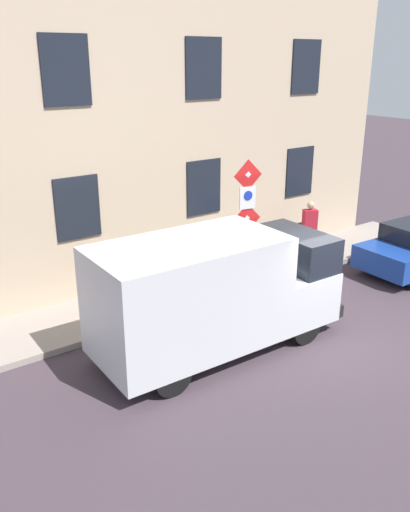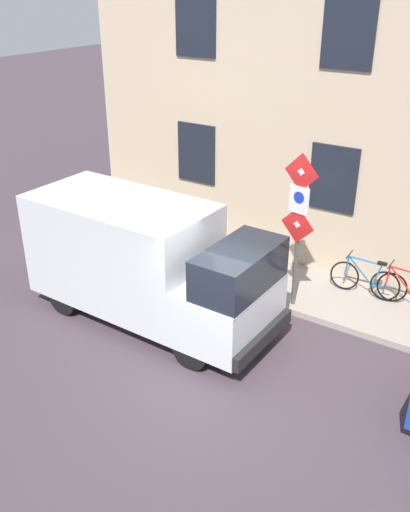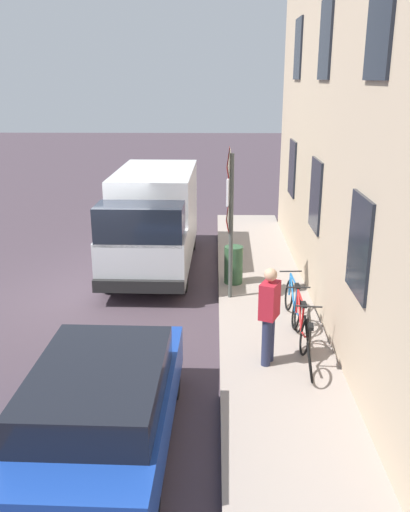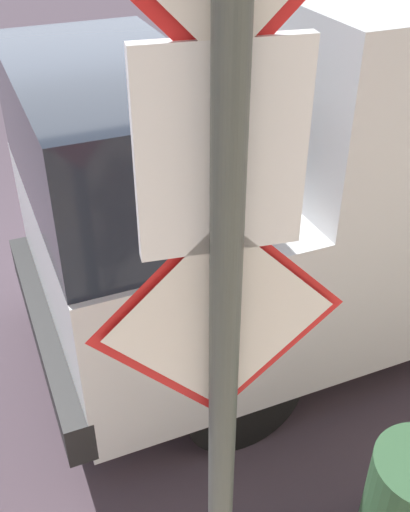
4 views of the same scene
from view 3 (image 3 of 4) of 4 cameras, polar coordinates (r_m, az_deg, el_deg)
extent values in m
plane|color=#41343C|center=(12.60, -11.74, -4.66)|extent=(80.00, 80.00, 0.00)
cube|color=gray|center=(12.32, 6.24, -4.56)|extent=(2.05, 15.32, 0.14)
cube|color=#C1A98C|center=(11.63, 13.82, 12.88)|extent=(0.70, 13.32, 7.67)
cube|color=black|center=(8.28, 15.91, 0.99)|extent=(0.06, 1.10, 1.50)
cube|color=black|center=(11.75, 11.54, 6.26)|extent=(0.06, 1.10, 1.50)
cube|color=black|center=(15.31, 9.15, 9.10)|extent=(0.06, 1.10, 1.50)
cube|color=black|center=(7.98, 17.95, 22.54)|extent=(0.06, 1.10, 1.50)
cube|color=black|center=(11.54, 12.56, 21.33)|extent=(0.06, 1.10, 1.50)
cube|color=black|center=(15.15, 9.77, 20.63)|extent=(0.06, 1.10, 1.50)
cylinder|color=#474C47|center=(11.71, 2.75, 2.95)|extent=(0.09, 0.09, 3.19)
pyramid|color=silver|center=(11.44, 2.45, 9.50)|extent=(0.13, 0.50, 0.50)
pyramid|color=red|center=(11.44, 2.48, 9.50)|extent=(0.12, 0.56, 0.56)
cube|color=white|center=(11.53, 2.51, 6.79)|extent=(0.12, 0.44, 0.56)
cylinder|color=#1933B2|center=(11.52, 2.39, 7.09)|extent=(0.05, 0.24, 0.24)
pyramid|color=silver|center=(11.66, 2.38, 4.15)|extent=(0.13, 0.50, 0.50)
pyramid|color=red|center=(11.65, 2.40, 4.15)|extent=(0.12, 0.56, 0.56)
cube|color=silver|center=(14.81, -5.13, 4.83)|extent=(2.07, 3.84, 2.18)
cube|color=silver|center=(12.47, -6.53, -0.33)|extent=(2.03, 1.44, 1.10)
cube|color=black|center=(12.02, -6.83, 3.42)|extent=(1.94, 1.02, 0.84)
cube|color=black|center=(11.90, -6.99, -3.17)|extent=(2.00, 0.20, 0.28)
cylinder|color=black|center=(12.76, -2.38, -2.15)|extent=(0.23, 0.76, 0.76)
cylinder|color=black|center=(13.01, -10.14, -2.01)|extent=(0.23, 0.76, 0.76)
cylinder|color=black|center=(15.91, -1.45, 2.00)|extent=(0.23, 0.76, 0.76)
cylinder|color=black|center=(16.12, -7.71, 2.05)|extent=(0.23, 0.76, 0.76)
cube|color=#183B95|center=(7.61, -10.49, -15.85)|extent=(1.85, 4.04, 0.64)
cube|color=black|center=(7.18, -11.07, -13.42)|extent=(1.67, 2.44, 0.60)
cylinder|color=black|center=(9.02, -13.45, -12.32)|extent=(0.19, 0.60, 0.60)
cylinder|color=black|center=(8.74, -3.38, -12.86)|extent=(0.19, 0.60, 0.60)
cylinder|color=black|center=(7.00, -19.63, -23.09)|extent=(0.19, 0.60, 0.60)
cylinder|color=black|center=(6.64, -5.85, -24.63)|extent=(0.19, 0.60, 0.60)
torus|color=black|center=(9.95, 10.66, -7.99)|extent=(0.23, 0.67, 0.66)
torus|color=black|center=(9.02, 10.95, -10.91)|extent=(0.23, 0.67, 0.66)
cylinder|color=black|center=(9.56, 10.82, -7.77)|extent=(0.11, 0.60, 0.60)
cylinder|color=black|center=(9.37, 10.94, -6.47)|extent=(0.12, 0.73, 0.07)
cylinder|color=black|center=(9.24, 10.92, -8.83)|extent=(0.06, 0.19, 0.55)
cylinder|color=black|center=(9.22, 10.87, -10.50)|extent=(0.09, 0.43, 0.12)
cylinder|color=black|center=(9.82, 10.75, -6.76)|extent=(0.05, 0.09, 0.50)
cube|color=black|center=(9.04, 11.06, -7.28)|extent=(0.10, 0.21, 0.06)
cylinder|color=#262626|center=(9.68, 10.86, -5.22)|extent=(0.46, 0.08, 0.03)
torus|color=black|center=(10.75, 9.56, -5.87)|extent=(0.15, 0.66, 0.66)
torus|color=black|center=(9.82, 10.44, -8.36)|extent=(0.15, 0.66, 0.66)
cylinder|color=red|center=(10.37, 9.89, -5.59)|extent=(0.04, 0.60, 0.60)
cylinder|color=red|center=(10.19, 10.03, -4.35)|extent=(0.04, 0.73, 0.07)
cylinder|color=red|center=(10.05, 10.19, -6.50)|extent=(0.04, 0.18, 0.55)
cylinder|color=red|center=(10.02, 10.24, -8.03)|extent=(0.04, 0.43, 0.12)
cylinder|color=red|center=(10.63, 9.65, -4.71)|extent=(0.04, 0.09, 0.50)
cube|color=black|center=(9.85, 10.36, -5.03)|extent=(0.08, 0.20, 0.06)
cylinder|color=#262626|center=(10.50, 9.76, -3.26)|extent=(0.46, 0.03, 0.03)
torus|color=black|center=(11.58, 8.81, -4.05)|extent=(0.15, 0.67, 0.66)
torus|color=black|center=(10.63, 9.82, -6.18)|extent=(0.15, 0.67, 0.66)
cylinder|color=#1863AC|center=(11.19, 9.17, -3.73)|extent=(0.07, 0.60, 0.60)
cylinder|color=#1863AC|center=(11.03, 9.31, -2.56)|extent=(0.07, 0.73, 0.07)
cylinder|color=#1863AC|center=(10.87, 9.52, -4.51)|extent=(0.05, 0.19, 0.55)
cylinder|color=#1863AC|center=(10.84, 9.59, -5.92)|extent=(0.06, 0.43, 0.12)
cylinder|color=#1863AC|center=(11.46, 8.89, -2.95)|extent=(0.04, 0.09, 0.50)
cube|color=black|center=(10.69, 9.68, -3.12)|extent=(0.09, 0.20, 0.06)
cylinder|color=#262626|center=(11.34, 8.99, -1.60)|extent=(0.46, 0.05, 0.03)
cylinder|color=#262B47|center=(9.33, 6.45, -8.99)|extent=(0.16, 0.16, 0.85)
cylinder|color=#262B47|center=(9.48, 6.80, -8.53)|extent=(0.16, 0.16, 0.85)
cube|color=#AA1D2C|center=(9.10, 6.79, -4.62)|extent=(0.40, 0.47, 0.62)
sphere|color=tan|center=(8.93, 6.90, -1.96)|extent=(0.22, 0.22, 0.22)
cylinder|color=#2D5133|center=(12.91, 3.01, -0.92)|extent=(0.44, 0.44, 0.90)
camera|label=1|loc=(21.88, -26.32, 18.98)|focal=37.54mm
camera|label=2|loc=(11.98, -55.50, 18.94)|focal=39.72mm
camera|label=4|loc=(10.94, 9.31, 9.37)|focal=42.93mm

